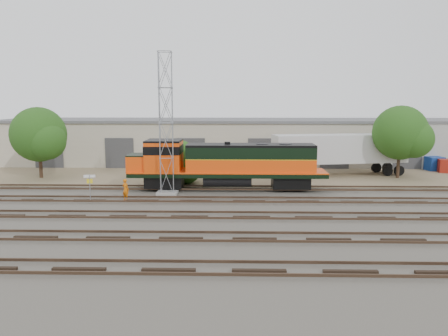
{
  "coord_description": "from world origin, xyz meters",
  "views": [
    {
      "loc": [
        -1.11,
        -30.32,
        7.47
      ],
      "look_at": [
        -1.94,
        4.0,
        2.2
      ],
      "focal_mm": 35.0,
      "sensor_mm": 36.0,
      "label": 1
    }
  ],
  "objects_px": {
    "worker": "(126,189)",
    "locomotive": "(224,163)",
    "signal_tower": "(166,126)",
    "semi_trailer": "(343,150)"
  },
  "relations": [
    {
      "from": "signal_tower",
      "to": "worker",
      "type": "relative_size",
      "value": 6.82
    },
    {
      "from": "worker",
      "to": "locomotive",
      "type": "bearing_deg",
      "value": -119.93
    },
    {
      "from": "worker",
      "to": "semi_trailer",
      "type": "bearing_deg",
      "value": -116.97
    },
    {
      "from": "locomotive",
      "to": "worker",
      "type": "relative_size",
      "value": 10.02
    },
    {
      "from": "signal_tower",
      "to": "worker",
      "type": "distance_m",
      "value": 5.98
    },
    {
      "from": "locomotive",
      "to": "semi_trailer",
      "type": "height_order",
      "value": "locomotive"
    },
    {
      "from": "locomotive",
      "to": "worker",
      "type": "bearing_deg",
      "value": -151.45
    },
    {
      "from": "locomotive",
      "to": "signal_tower",
      "type": "distance_m",
      "value": 5.79
    },
    {
      "from": "semi_trailer",
      "to": "locomotive",
      "type": "bearing_deg",
      "value": -156.86
    },
    {
      "from": "locomotive",
      "to": "signal_tower",
      "type": "height_order",
      "value": "signal_tower"
    }
  ]
}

